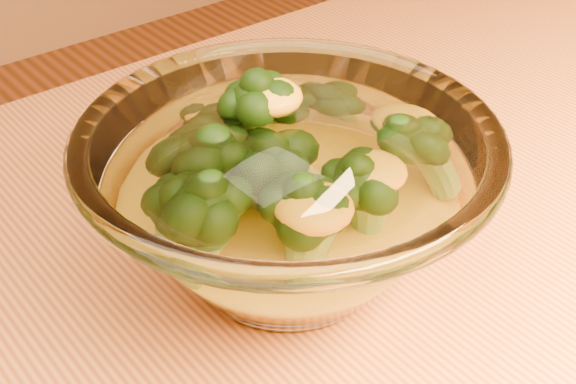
{
  "coord_description": "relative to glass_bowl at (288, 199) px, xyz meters",
  "views": [
    {
      "loc": [
        -0.2,
        -0.18,
        1.07
      ],
      "look_at": [
        0.03,
        0.1,
        0.81
      ],
      "focal_mm": 50.0,
      "sensor_mm": 36.0,
      "label": 1
    }
  ],
  "objects": [
    {
      "name": "cheese_sauce",
      "position": [
        0.0,
        0.0,
        -0.02
      ],
      "size": [
        0.14,
        0.14,
        0.04
      ],
      "primitive_type": "ellipsoid",
      "color": "gold",
      "rests_on": "glass_bowl"
    },
    {
      "name": "broccoli_heap",
      "position": [
        -0.0,
        0.01,
        0.02
      ],
      "size": [
        0.16,
        0.14,
        0.08
      ],
      "color": "black",
      "rests_on": "cheese_sauce"
    },
    {
      "name": "glass_bowl",
      "position": [
        0.0,
        0.0,
        0.0
      ],
      "size": [
        0.23,
        0.23,
        0.1
      ],
      "color": "white",
      "rests_on": "table"
    }
  ]
}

